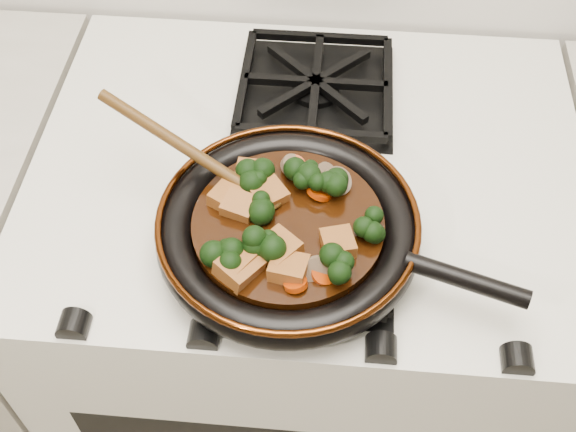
{
  "coord_description": "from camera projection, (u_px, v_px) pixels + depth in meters",
  "views": [
    {
      "loc": [
        0.03,
        1.02,
        1.63
      ],
      "look_at": [
        -0.02,
        1.54,
        0.97
      ],
      "focal_mm": 45.0,
      "sensor_mm": 36.0,
      "label": 1
    }
  ],
  "objects": [
    {
      "name": "carrot_coin_1",
      "position": [
        324.0,
        272.0,
        0.8
      ],
      "size": [
        0.03,
        0.03,
        0.02
      ],
      "primitive_type": "cylinder",
      "rotation": [
        0.27,
        0.31,
        0.0
      ],
      "color": "#A72E04",
      "rests_on": "braising_sauce"
    },
    {
      "name": "wooden_spoon",
      "position": [
        215.0,
        167.0,
        0.87
      ],
      "size": [
        0.15,
        0.08,
        0.23
      ],
      "rotation": [
        0.0,
        0.0,
        2.74
      ],
      "color": "#4A2D0F",
      "rests_on": "braising_sauce"
    },
    {
      "name": "broccoli_floret_2",
      "position": [
        268.0,
        207.0,
        0.85
      ],
      "size": [
        0.09,
        0.09,
        0.06
      ],
      "primitive_type": null,
      "rotation": [
        0.03,
        -0.17,
        0.73
      ],
      "color": "black",
      "rests_on": "braising_sauce"
    },
    {
      "name": "carrot_coin_5",
      "position": [
        280.0,
        255.0,
        0.81
      ],
      "size": [
        0.03,
        0.03,
        0.01
      ],
      "primitive_type": "cylinder",
      "rotation": [
        0.0,
        -0.26,
        0.0
      ],
      "color": "#A72E04",
      "rests_on": "braising_sauce"
    },
    {
      "name": "tofu_cube_5",
      "position": [
        338.0,
        244.0,
        0.82
      ],
      "size": [
        0.05,
        0.05,
        0.02
      ],
      "primitive_type": "cube",
      "rotation": [
        -0.07,
        0.0,
        0.28
      ],
      "color": "brown",
      "rests_on": "braising_sauce"
    },
    {
      "name": "mushroom_slice_0",
      "position": [
        294.0,
        167.0,
        0.89
      ],
      "size": [
        0.04,
        0.04,
        0.02
      ],
      "primitive_type": "cylinder",
      "rotation": [
        0.49,
        0.0,
        1.46
      ],
      "color": "brown",
      "rests_on": "braising_sauce"
    },
    {
      "name": "carrot_coin_3",
      "position": [
        368.0,
        227.0,
        0.84
      ],
      "size": [
        0.03,
        0.03,
        0.01
      ],
      "primitive_type": "cylinder",
      "rotation": [
        -0.16,
        0.12,
        0.0
      ],
      "color": "#A72E04",
      "rests_on": "braising_sauce"
    },
    {
      "name": "broccoli_floret_6",
      "position": [
        334.0,
        270.0,
        0.79
      ],
      "size": [
        0.08,
        0.09,
        0.06
      ],
      "primitive_type": null,
      "rotation": [
        0.08,
        -0.16,
        0.62
      ],
      "color": "black",
      "rests_on": "braising_sauce"
    },
    {
      "name": "tofu_cube_8",
      "position": [
        268.0,
        195.0,
        0.86
      ],
      "size": [
        0.05,
        0.05,
        0.02
      ],
      "primitive_type": "cube",
      "rotation": [
        0.02,
        -0.08,
        2.25
      ],
      "color": "brown",
      "rests_on": "braising_sauce"
    },
    {
      "name": "broccoli_floret_1",
      "position": [
        267.0,
        244.0,
        0.81
      ],
      "size": [
        0.07,
        0.07,
        0.06
      ],
      "primitive_type": null,
      "rotation": [
        -0.04,
        -0.05,
        1.5
      ],
      "color": "black",
      "rests_on": "braising_sauce"
    },
    {
      "name": "braising_sauce",
      "position": [
        288.0,
        227.0,
        0.86
      ],
      "size": [
        0.23,
        0.23,
        0.02
      ],
      "primitive_type": "cylinder",
      "color": "black",
      "rests_on": "skillet"
    },
    {
      "name": "carrot_coin_2",
      "position": [
        293.0,
        166.0,
        0.9
      ],
      "size": [
        0.03,
        0.03,
        0.02
      ],
      "primitive_type": "cylinder",
      "rotation": [
        0.26,
        0.06,
        0.0
      ],
      "color": "#A72E04",
      "rests_on": "braising_sauce"
    },
    {
      "name": "mushroom_slice_3",
      "position": [
        339.0,
        184.0,
        0.88
      ],
      "size": [
        0.03,
        0.03,
        0.02
      ],
      "primitive_type": "cylinder",
      "rotation": [
        0.57,
        0.0,
        0.06
      ],
      "color": "brown",
      "rests_on": "braising_sauce"
    },
    {
      "name": "broccoli_floret_7",
      "position": [
        368.0,
        229.0,
        0.83
      ],
      "size": [
        0.08,
        0.08,
        0.06
      ],
      "primitive_type": null,
      "rotation": [
        0.01,
        -0.15,
        0.71
      ],
      "color": "black",
      "rests_on": "braising_sauce"
    },
    {
      "name": "broccoli_floret_4",
      "position": [
        224.0,
        259.0,
        0.81
      ],
      "size": [
        0.09,
        0.09,
        0.06
      ],
      "primitive_type": null,
      "rotation": [
        0.06,
        0.17,
        0.68
      ],
      "color": "black",
      "rests_on": "braising_sauce"
    },
    {
      "name": "tofu_cube_2",
      "position": [
        227.0,
        197.0,
        0.86
      ],
      "size": [
        0.05,
        0.05,
        0.03
      ],
      "primitive_type": "cube",
      "rotation": [
        0.1,
        0.04,
        1.11
      ],
      "color": "brown",
      "rests_on": "braising_sauce"
    },
    {
      "name": "mushroom_slice_1",
      "position": [
        318.0,
        271.0,
        0.8
      ],
      "size": [
        0.04,
        0.03,
        0.03
      ],
      "primitive_type": "cylinder",
      "rotation": [
        0.94,
        0.0,
        0.21
      ],
      "color": "brown",
      "rests_on": "braising_sauce"
    },
    {
      "name": "mushroom_slice_4",
      "position": [
        326.0,
        175.0,
        0.88
      ],
      "size": [
        0.04,
        0.04,
        0.03
      ],
      "primitive_type": "cylinder",
      "rotation": [
        0.7,
        0.0,
        1.32
      ],
      "color": "brown",
      "rests_on": "braising_sauce"
    },
    {
      "name": "tofu_cube_4",
      "position": [
        239.0,
        268.0,
        0.8
      ],
      "size": [
        0.06,
        0.06,
        0.03
      ],
      "primitive_type": "cube",
      "rotation": [
        0.12,
        -0.12,
        2.5
      ],
      "color": "brown",
      "rests_on": "braising_sauce"
    },
    {
      "name": "broccoli_floret_5",
      "position": [
        304.0,
        179.0,
        0.88
      ],
      "size": [
        0.08,
        0.08,
        0.06
      ],
      "primitive_type": null,
      "rotation": [
        -0.04,
        0.08,
        0.37
      ],
      "color": "black",
      "rests_on": "braising_sauce"
    },
    {
      "name": "tofu_cube_1",
      "position": [
        289.0,
        269.0,
        0.8
      ],
      "size": [
        0.05,
        0.04,
        0.03
      ],
      "primitive_type": "cube",
      "rotation": [
        0.07,
        0.05,
        2.95
      ],
      "color": "brown",
      "rests_on": "braising_sauce"
    },
    {
      "name": "carrot_coin_4",
      "position": [
        296.0,
        284.0,
        0.79
      ],
      "size": [
        0.03,
        0.03,
        0.02
      ],
      "primitive_type": "cylinder",
      "rotation": [
        -0.27,
        -0.23,
        0.0
      ],
      "color": "#A72E04",
      "rests_on": "braising_sauce"
    },
    {
      "name": "tofu_cube_0",
      "position": [
        251.0,
        176.0,
        0.88
      ],
      "size": [
        0.04,
        0.04,
        0.02
      ],
      "primitive_type": "cube",
      "rotation": [
        -0.05,
        0.02,
        3.07
      ],
      "color": "brown",
      "rests_on": "braising_sauce"
    },
    {
      "name": "broccoli_floret_3",
      "position": [
        252.0,
        179.0,
        0.88
      ],
      "size": [
        0.07,
        0.07,
        0.06
      ],
      "primitive_type": null,
      "rotation": [
        0.05,
        0.15,
        0.08
      ],
      "color": "black",
      "rests_on": "braising_sauce"
    },
    {
      "name": "burner_grate_front",
      "position": [
        301.0,
        239.0,
        0.89
      ],
      "size": [
        0.23,
        0.23,
        0.03
      ],
      "primitive_type": null,
      "color": "black",
      "rests_on": "stove"
    },
    {
      "name": "mushroom_slice_2",
      "position": [
        336.0,
        182.0,
        0.88
      ],
      "size": [
        0.05,
        0.05,
        0.03
      ],
      "primitive_type": "cylinder",
      "rotation": [
        0.6,
        0.0,
        0.58
      ],
      "color": "brown",
      "rests_on": "braising_sauce"
    },
    {
      "name": "carrot_coin_0",
      "position": [
        320.0,
        192.0,
        0.87
      ],
      "size": [
        0.03,
        0.03,
        0.02
      ],
      "primitive_type": "cylinder",
      "rotation": [
        -0.26,
        0.3,
        0.0
      ],
      "color": "#A72E04",
      "rests_on": "braising_sauce"
    },
    {
      "name": "tofu_cube_7",
      "position": [
        235.0,
        261.0,
        0.8
      ],
      "size": [
        0.05,
        0.05,
        0.02
      ],
      "primitive_type": "cube",
      "rotation": [
        0.01,
        0.07,
        2.55
      ],
      "color": "brown",
      "rests_on": "braising_sauce"
    },
    {
      "name": "stove",
      "position": [
        303.0,
        327.0,
        1.34
      ],
      "size": [
        0.76,
        0.6,
        0.9
      ],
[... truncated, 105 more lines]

